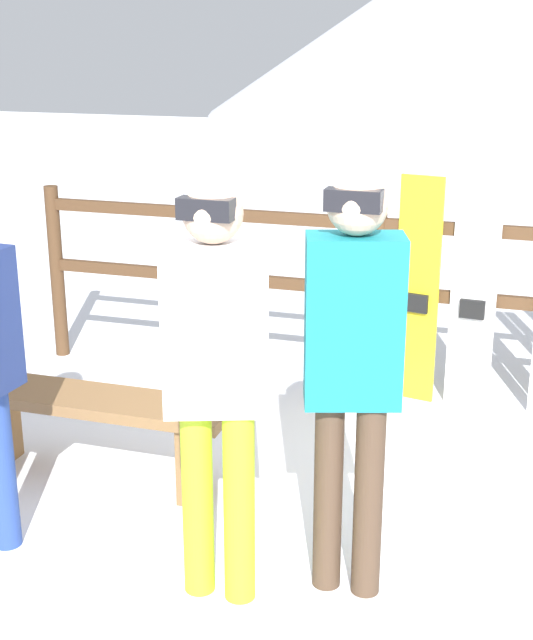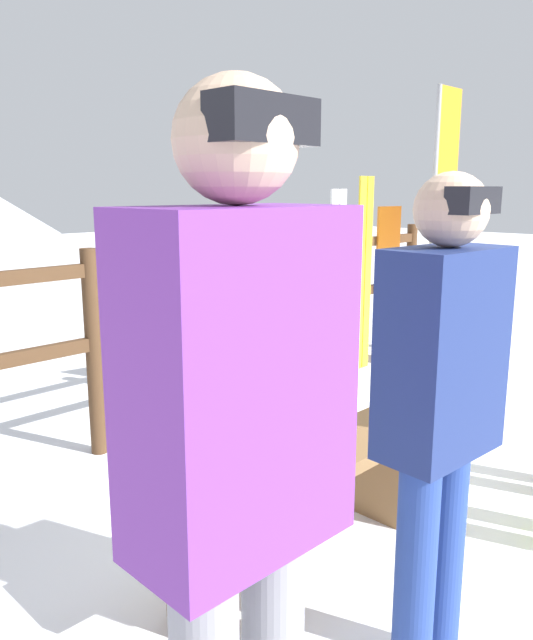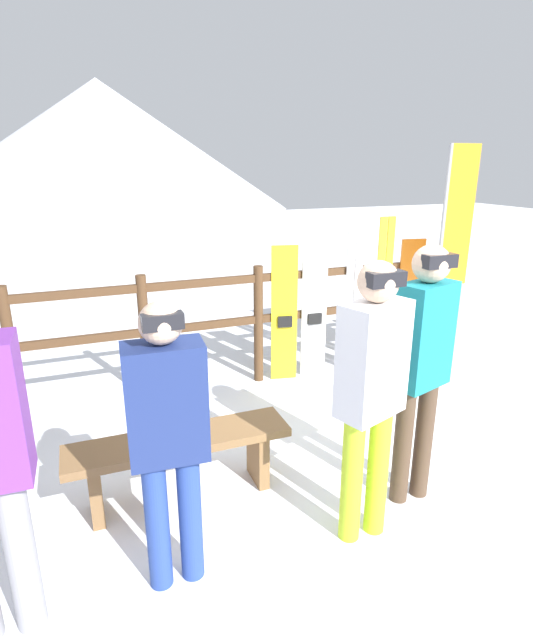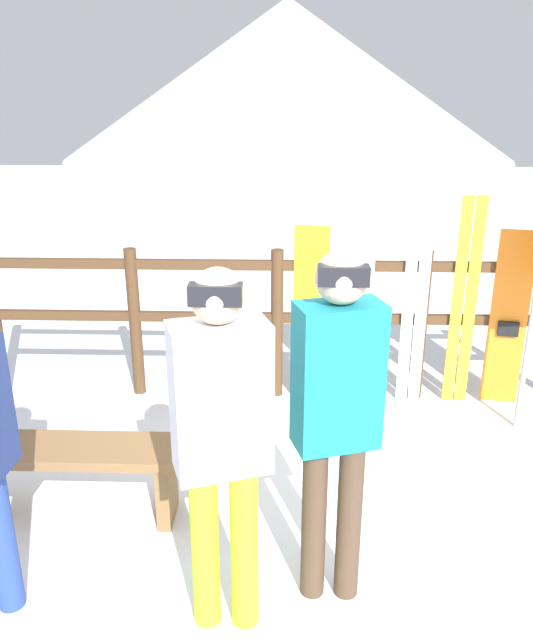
{
  "view_description": "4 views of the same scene",
  "coord_description": "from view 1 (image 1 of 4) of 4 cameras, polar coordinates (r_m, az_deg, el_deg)",
  "views": [
    {
      "loc": [
        0.98,
        -3.74,
        2.33
      ],
      "look_at": [
        -0.46,
        0.87,
        0.75
      ],
      "focal_mm": 50.0,
      "sensor_mm": 36.0,
      "label": 1
    },
    {
      "loc": [
        -3.06,
        -1.47,
        1.61
      ],
      "look_at": [
        -0.39,
        1.14,
        0.82
      ],
      "focal_mm": 35.0,
      "sensor_mm": 36.0,
      "label": 2
    },
    {
      "loc": [
        -1.73,
        -2.9,
        2.3
      ],
      "look_at": [
        -0.29,
        0.84,
        1.02
      ],
      "focal_mm": 28.0,
      "sensor_mm": 36.0,
      "label": 3
    },
    {
      "loc": [
        0.08,
        -3.02,
        2.43
      ],
      "look_at": [
        -0.06,
        1.05,
        0.96
      ],
      "focal_mm": 35.0,
      "sensor_mm": 36.0,
      "label": 4
    }
  ],
  "objects": [
    {
      "name": "fence",
      "position": [
        5.87,
        7.08,
        2.26
      ],
      "size": [
        4.84,
        0.1,
        1.27
      ],
      "color": "#4C331E",
      "rests_on": "ground"
    },
    {
      "name": "snowboard_yellow",
      "position": [
        5.78,
        9.62,
        1.81
      ],
      "size": [
        0.28,
        0.1,
        1.48
      ],
      "color": "yellow",
      "rests_on": "ground"
    },
    {
      "name": "person_teal",
      "position": [
        3.59,
        5.53,
        -2.25
      ],
      "size": [
        0.43,
        0.32,
        1.81
      ],
      "color": "#4C3828",
      "rests_on": "ground"
    },
    {
      "name": "bench",
      "position": [
        4.86,
        -11.11,
        -6.06
      ],
      "size": [
        1.54,
        0.36,
        0.49
      ],
      "color": "brown",
      "rests_on": "ground"
    },
    {
      "name": "ground_plane",
      "position": [
        4.52,
        2.32,
        -12.97
      ],
      "size": [
        40.0,
        40.0,
        0.0
      ],
      "primitive_type": "plane",
      "color": "white"
    },
    {
      "name": "mountain_backdrop",
      "position": [
        27.59,
        16.22,
        18.8
      ],
      "size": [
        18.0,
        18.0,
        6.0
      ],
      "color": "silver",
      "rests_on": "ground"
    },
    {
      "name": "snowboard_white",
      "position": [
        5.75,
        13.1,
        1.4
      ],
      "size": [
        0.29,
        0.07,
        1.46
      ],
      "color": "white",
      "rests_on": "ground"
    },
    {
      "name": "person_white",
      "position": [
        3.56,
        -3.28,
        -2.93
      ],
      "size": [
        0.47,
        0.35,
        1.79
      ],
      "color": "#B7D826",
      "rests_on": "ground"
    }
  ]
}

